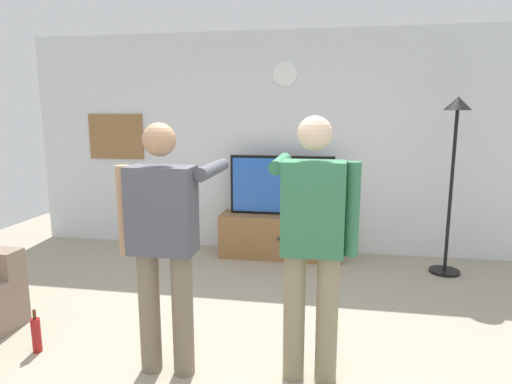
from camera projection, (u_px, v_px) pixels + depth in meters
ground_plane at (220, 384)px, 2.83m from camera, size 8.40×8.40×0.00m
back_wall at (278, 144)px, 5.45m from camera, size 6.40×0.10×2.70m
tv_stand at (281, 236)px, 5.29m from camera, size 1.46×0.45×0.52m
television at (282, 185)px, 5.22m from camera, size 1.24×0.07×0.71m
wall_clock at (285, 74)px, 5.22m from camera, size 0.29×0.03×0.29m
framed_picture at (116, 137)px, 5.74m from camera, size 0.75×0.04×0.58m
floor_lamp at (454, 149)px, 4.55m from camera, size 0.32×0.32×1.89m
person_standing_nearer_lamp at (164, 236)px, 2.82m from camera, size 0.60×0.78×1.67m
person_standing_nearer_couch at (312, 237)px, 2.73m from camera, size 0.56×0.78×1.71m
beverage_bottle at (36, 334)px, 3.19m from camera, size 0.07×0.07×0.33m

